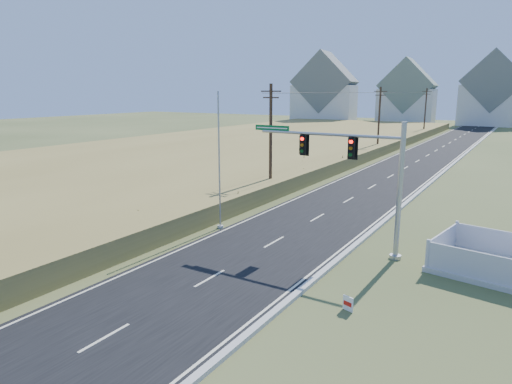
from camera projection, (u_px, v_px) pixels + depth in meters
name	position (u px, v px, depth m)	size (l,w,h in m)	color
ground	(234.00, 266.00, 22.42)	(260.00, 260.00, 0.00)	#404C24
road	(433.00, 152.00, 64.09)	(8.00, 180.00, 0.06)	black
curb	(465.00, 154.00, 61.97)	(0.30, 180.00, 0.18)	#B2AFA8
reed_marsh	(251.00, 145.00, 67.83)	(38.00, 110.00, 1.30)	olive
utility_pole_near	(271.00, 138.00, 37.22)	(1.80, 0.26, 9.00)	#422D1E
utility_pole_mid	(379.00, 119.00, 62.23)	(1.80, 0.26, 9.00)	#422D1E
utility_pole_far	(425.00, 111.00, 87.24)	(1.80, 0.26, 9.00)	#422D1E
condo_nw	(324.00, 94.00, 123.45)	(17.69, 13.38, 19.05)	silver
condo_nnw	(407.00, 97.00, 120.11)	(14.93, 11.17, 17.03)	silver
condo_n	(493.00, 95.00, 113.13)	(15.27, 10.20, 18.54)	silver
traffic_signal_mast	(364.00, 173.00, 23.39)	(8.74, 0.60, 6.95)	#9EA0A5
fence_enclosure	(510.00, 269.00, 21.18)	(7.15, 5.44, 1.49)	#B7B5AD
open_sign	(348.00, 304.00, 17.71)	(0.46, 0.20, 0.59)	white
flagpole	(219.00, 175.00, 27.88)	(0.38, 0.38, 8.40)	#B7B5AD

